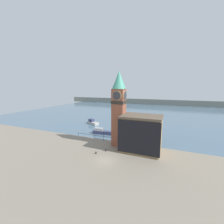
{
  "coord_description": "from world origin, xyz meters",
  "views": [
    {
      "loc": [
        13.2,
        -28.15,
        16.23
      ],
      "look_at": [
        -1.41,
        7.29,
        9.74
      ],
      "focal_mm": 24.0,
      "sensor_mm": 36.0,
      "label": 1
    }
  ],
  "objects": [
    {
      "name": "water",
      "position": [
        0.0,
        72.08,
        -0.0
      ],
      "size": [
        160.0,
        120.0,
        0.0
      ],
      "color": "slate",
      "rests_on": "ground_plane"
    },
    {
      "name": "mooring_bollard_near",
      "position": [
        -3.55,
        2.18,
        0.33
      ],
      "size": [
        0.29,
        0.29,
        0.62
      ],
      "color": "black",
      "rests_on": "ground_plane"
    },
    {
      "name": "far_shoreline",
      "position": [
        0.0,
        112.08,
        2.5
      ],
      "size": [
        180.0,
        3.0,
        5.0
      ],
      "color": "gray",
      "rests_on": "water"
    },
    {
      "name": "pier_railing",
      "position": [
        -9.34,
        11.83,
        0.97
      ],
      "size": [
        12.66,
        0.08,
        1.09
      ],
      "color": "#333338",
      "rests_on": "ground_plane"
    },
    {
      "name": "ground_plane",
      "position": [
        0.0,
        0.0,
        0.0
      ],
      "size": [
        160.0,
        160.0,
        0.0
      ],
      "primitive_type": "plane",
      "color": "gray"
    },
    {
      "name": "clock_tower",
      "position": [
        -0.4,
        9.71,
        10.78
      ],
      "size": [
        3.69,
        3.69,
        20.3
      ],
      "color": "brown",
      "rests_on": "ground_plane"
    },
    {
      "name": "lamp_post",
      "position": [
        -5.73,
        10.91,
        2.82
      ],
      "size": [
        0.32,
        0.32,
        4.05
      ],
      "color": "black",
      "rests_on": "ground_plane"
    },
    {
      "name": "boat_near",
      "position": [
        -9.23,
        16.88,
        0.76
      ],
      "size": [
        6.95,
        2.43,
        2.04
      ],
      "rotation": [
        0.0,
        0.0,
        0.11
      ],
      "color": "#333856",
      "rests_on": "water"
    },
    {
      "name": "boat_far",
      "position": [
        -19.24,
        27.99,
        0.75
      ],
      "size": [
        6.45,
        4.62,
        2.06
      ],
      "rotation": [
        0.0,
        0.0,
        -0.45
      ],
      "color": "#B7B2A8",
      "rests_on": "water"
    },
    {
      "name": "pier_building",
      "position": [
        6.17,
        8.23,
        4.62
      ],
      "size": [
        10.04,
        7.33,
        9.2
      ],
      "color": "#A88451",
      "rests_on": "ground_plane"
    },
    {
      "name": "mooring_bollard_far",
      "position": [
        -1.97,
        4.45,
        0.41
      ],
      "size": [
        0.32,
        0.32,
        0.76
      ],
      "color": "black",
      "rests_on": "ground_plane"
    }
  ]
}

